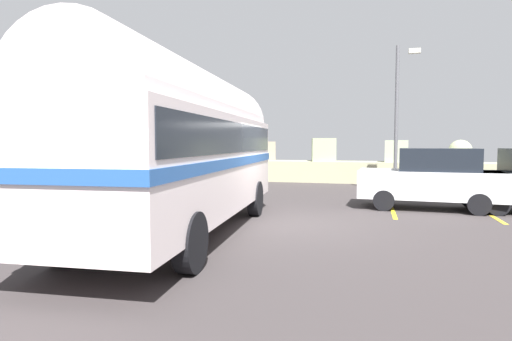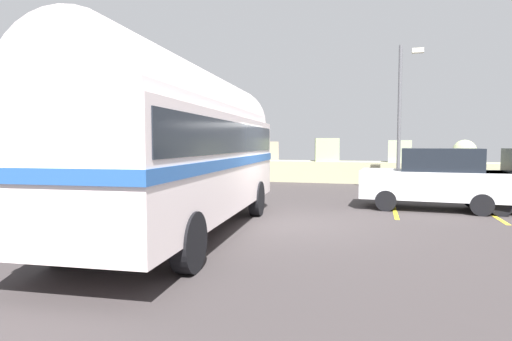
# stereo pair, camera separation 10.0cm
# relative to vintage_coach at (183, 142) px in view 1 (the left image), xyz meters

# --- Properties ---
(ground) EXTENTS (32.00, 26.00, 0.02)m
(ground) POSITION_rel_vintage_coach_xyz_m (1.94, 1.79, -2.04)
(ground) COLOR #383333
(breakwater) EXTENTS (31.36, 2.27, 2.46)m
(breakwater) POSITION_rel_vintage_coach_xyz_m (1.85, 13.61, -1.33)
(breakwater) COLOR tan
(breakwater) RESTS_ON ground
(vintage_coach) EXTENTS (3.10, 8.75, 3.70)m
(vintage_coach) POSITION_rel_vintage_coach_xyz_m (0.00, 0.00, 0.00)
(vintage_coach) COLOR black
(vintage_coach) RESTS_ON ground
(parked_car_nearest) EXTENTS (4.20, 1.94, 1.86)m
(parked_car_nearest) POSITION_rel_vintage_coach_xyz_m (5.75, 5.20, -1.08)
(parked_car_nearest) COLOR black
(parked_car_nearest) RESTS_ON ground
(lamp_post) EXTENTS (0.95, 0.88, 5.76)m
(lamp_post) POSITION_rel_vintage_coach_xyz_m (5.00, 8.71, 1.23)
(lamp_post) COLOR #5B5B60
(lamp_post) RESTS_ON ground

